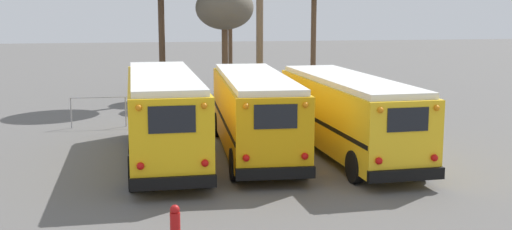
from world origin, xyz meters
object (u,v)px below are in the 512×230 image
Objects in this scene: fire_hydrant at (175,226)px; school_bus_0 at (163,113)px; bare_tree_1 at (225,9)px; school_bus_2 at (347,113)px; utility_pole at (260,45)px; school_bus_1 at (255,111)px.

school_bus_0 is at bearing 89.69° from fire_hydrant.
fire_hydrant is at bearing -100.14° from bare_tree_1.
utility_pole reaches higher than school_bus_2.
school_bus_0 is 15.21m from bare_tree_1.
fire_hydrant is (-4.11, -22.96, -4.88)m from bare_tree_1.
school_bus_1 is 9.73m from fire_hydrant.
fire_hydrant is at bearing -90.31° from school_bus_0.
school_bus_2 is 9.94× the size of fire_hydrant.
utility_pole reaches higher than school_bus_1.
fire_hydrant is (-6.83, -8.33, -1.11)m from school_bus_2.
school_bus_1 is at bearing 69.15° from fire_hydrant.
school_bus_2 is at bearing -3.75° from school_bus_0.
school_bus_2 is (6.79, -0.44, -0.11)m from school_bus_0.
school_bus_0 is 8.86m from fire_hydrant.
school_bus_0 is 1.02× the size of school_bus_2.
utility_pole is 1.04× the size of bare_tree_1.
bare_tree_1 is at bearing 100.56° from school_bus_2.
fire_hydrant is at bearing -129.38° from school_bus_2.
school_bus_2 is 10.83m from fire_hydrant.
bare_tree_1 is at bearing 74.04° from school_bus_0.
utility_pole is (5.19, 9.05, 1.88)m from school_bus_0.
school_bus_0 is 10.60m from utility_pole.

